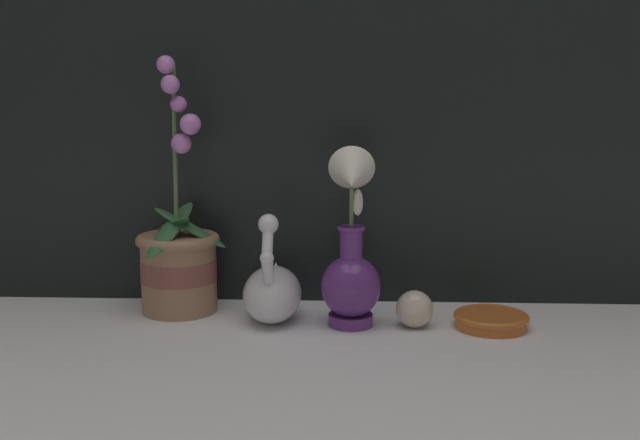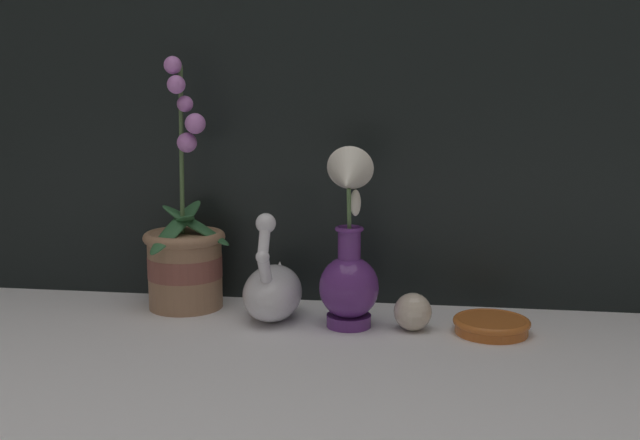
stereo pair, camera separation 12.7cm
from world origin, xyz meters
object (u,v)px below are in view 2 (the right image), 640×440
Objects in this scene: swan_figurine at (273,289)px; blue_vase at (349,260)px; orchid_potted_plant at (185,256)px; amber_dish at (491,325)px; glass_sphere at (413,312)px.

blue_vase is (0.14, -0.03, 0.06)m from swan_figurine.
orchid_potted_plant is 3.59× the size of amber_dish.
blue_vase is 4.83× the size of glass_sphere.
glass_sphere is 0.13m from amber_dish.
blue_vase reaches higher than swan_figurine.
swan_figurine is 1.55× the size of amber_dish.
glass_sphere is 0.50× the size of amber_dish.
swan_figurine is at bearing -16.04° from orchid_potted_plant.
swan_figurine reaches higher than glass_sphere.
orchid_potted_plant is 7.19× the size of glass_sphere.
swan_figurine is 0.38m from amber_dish.
orchid_potted_plant reaches higher than glass_sphere.
glass_sphere is (0.42, -0.08, -0.06)m from orchid_potted_plant.
orchid_potted_plant is 0.32m from blue_vase.
amber_dish is (0.37, -0.02, -0.04)m from swan_figurine.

